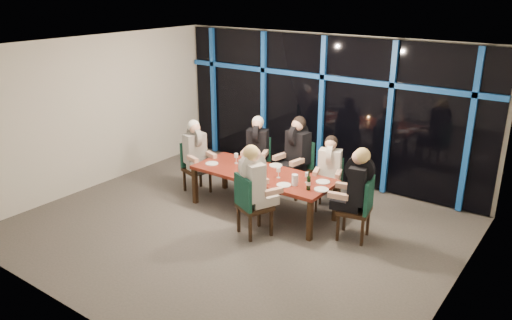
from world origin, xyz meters
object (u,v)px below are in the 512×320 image
object	(u,v)px
chair_far_right	(330,181)
diner_far_left	(257,142)
chair_end_left	(194,164)
water_pitcher	(295,180)
wine_bottle	(309,183)
diner_end_left	(196,146)
dining_table	(263,176)
diner_near_mid	(255,177)
chair_near_mid	(250,202)
diner_far_right	(330,163)
chair_end_right	(360,206)
diner_far_mid	(297,145)
chair_far_mid	(299,165)
diner_end_right	(357,180)
chair_far_left	(258,159)

from	to	relation	value
chair_far_right	diner_far_left	xyz separation A→B (m)	(-1.67, 0.05, 0.42)
chair_end_left	water_pitcher	bearing A→B (deg)	-77.20
diner_far_left	water_pitcher	distance (m)	1.87
wine_bottle	chair_far_right	bearing A→B (deg)	98.32
chair_far_right	diner_end_left	distance (m)	2.65
dining_table	diner_near_mid	bearing A→B (deg)	-63.30
dining_table	wine_bottle	distance (m)	1.08
chair_near_mid	wine_bottle	world-z (taller)	wine_bottle
diner_far_right	diner_near_mid	size ratio (longest dim) A/B	0.90
diner_end_left	dining_table	bearing A→B (deg)	-72.79
chair_far_right	chair_end_right	distance (m)	1.25
diner_far_mid	water_pitcher	world-z (taller)	diner_far_mid
diner_end_left	diner_near_mid	xyz separation A→B (m)	(1.97, -0.77, 0.06)
chair_far_mid	diner_near_mid	distance (m)	1.94
chair_far_mid	diner_far_left	bearing A→B (deg)	-157.99
diner_end_left	water_pitcher	xyz separation A→B (m)	(2.34, -0.14, -0.11)
chair_far_mid	wine_bottle	size ratio (longest dim) A/B	3.45
chair_end_right	diner_far_mid	size ratio (longest dim) A/B	1.01
dining_table	diner_far_right	distance (m)	1.22
chair_end_right	water_pitcher	bearing A→B (deg)	-90.14
chair_end_right	diner_end_right	bearing A→B (deg)	-90.00
chair_far_right	diner_far_right	bearing A→B (deg)	-90.00
diner_near_mid	chair_far_left	bearing A→B (deg)	-32.02
chair_end_right	chair_far_left	bearing A→B (deg)	-120.28
diner_far_left	diner_end_left	world-z (taller)	diner_far_left
diner_far_left	wine_bottle	distance (m)	2.12
chair_far_mid	diner_far_left	distance (m)	0.96
chair_far_right	diner_near_mid	distance (m)	1.78
diner_far_left	diner_end_right	size ratio (longest dim) A/B	0.94
chair_far_left	chair_end_left	size ratio (longest dim) A/B	1.00
diner_end_right	chair_end_right	bearing A→B (deg)	90.00
diner_far_right	diner_end_right	bearing A→B (deg)	-57.78
chair_far_mid	chair_end_right	xyz separation A→B (m)	(1.76, -1.02, -0.01)
diner_far_mid	diner_far_left	bearing A→B (deg)	-163.61
diner_near_mid	wine_bottle	distance (m)	0.90
dining_table	chair_far_right	world-z (taller)	chair_far_right
chair_far_left	water_pitcher	distance (m)	1.96
dining_table	diner_far_right	size ratio (longest dim) A/B	2.80
chair_end_left	water_pitcher	xyz separation A→B (m)	(2.42, -0.16, 0.29)
chair_near_mid	wine_bottle	size ratio (longest dim) A/B	3.40
chair_far_mid	chair_end_left	world-z (taller)	chair_far_mid
chair_far_mid	diner_far_left	world-z (taller)	diner_far_left
chair_near_mid	diner_far_left	size ratio (longest dim) A/B	1.09
dining_table	wine_bottle	bearing A→B (deg)	-10.12
diner_far_mid	chair_end_right	bearing A→B (deg)	-17.33
chair_end_right	diner_far_left	distance (m)	2.79
wine_bottle	chair_far_mid	bearing A→B (deg)	126.54
dining_table	chair_far_left	distance (m)	1.28
chair_near_mid	water_pitcher	size ratio (longest dim) A/B	5.59
wine_bottle	water_pitcher	world-z (taller)	wine_bottle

